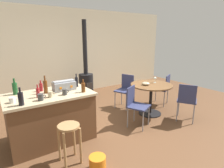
# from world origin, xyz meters

# --- Properties ---
(ground_plane) EXTENTS (8.80, 8.80, 0.00)m
(ground_plane) POSITION_xyz_m (0.00, 0.00, 0.00)
(ground_plane) COLOR brown
(back_wall) EXTENTS (8.00, 0.10, 2.70)m
(back_wall) POSITION_xyz_m (0.00, 2.88, 1.35)
(back_wall) COLOR beige
(back_wall) RESTS_ON ground_plane
(kitchen_island) EXTENTS (1.47, 0.89, 0.89)m
(kitchen_island) POSITION_xyz_m (-1.30, 0.29, 0.45)
(kitchen_island) COLOR brown
(kitchen_island) RESTS_ON ground_plane
(wooden_stool) EXTENTS (0.32, 0.32, 0.61)m
(wooden_stool) POSITION_xyz_m (-1.27, -0.51, 0.45)
(wooden_stool) COLOR #A37A4C
(wooden_stool) RESTS_ON ground_plane
(dining_table) EXTENTS (0.99, 0.99, 0.75)m
(dining_table) POSITION_xyz_m (1.05, 0.11, 0.57)
(dining_table) COLOR black
(dining_table) RESTS_ON ground_plane
(folding_chair_near) EXTENTS (0.53, 0.53, 0.85)m
(folding_chair_near) POSITION_xyz_m (1.78, 0.38, 0.50)
(folding_chair_near) COLOR navy
(folding_chair_near) RESTS_ON ground_plane
(folding_chair_far) EXTENTS (0.52, 0.52, 0.87)m
(folding_chair_far) POSITION_xyz_m (0.83, 0.83, 0.51)
(folding_chair_far) COLOR navy
(folding_chair_far) RESTS_ON ground_plane
(folding_chair_left) EXTENTS (0.53, 0.53, 0.85)m
(folding_chair_left) POSITION_xyz_m (0.34, -0.15, 0.50)
(folding_chair_left) COLOR navy
(folding_chair_left) RESTS_ON ground_plane
(folding_chair_right) EXTENTS (0.55, 0.55, 0.87)m
(folding_chair_right) POSITION_xyz_m (1.41, -0.62, 0.52)
(folding_chair_right) COLOR navy
(folding_chair_right) RESTS_ON ground_plane
(wood_stove) EXTENTS (0.44, 0.45, 2.32)m
(wood_stove) POSITION_xyz_m (0.36, 2.22, 0.56)
(wood_stove) COLOR black
(wood_stove) RESTS_ON ground_plane
(toolbox) EXTENTS (0.40, 0.22, 0.18)m
(toolbox) POSITION_xyz_m (-1.00, 0.35, 0.98)
(toolbox) COLOR gray
(toolbox) RESTS_ON kitchen_island
(bottle_0) EXTENTS (0.07, 0.07, 0.32)m
(bottle_0) POSITION_xyz_m (-1.33, 0.36, 1.01)
(bottle_0) COLOR #603314
(bottle_0) RESTS_ON kitchen_island
(bottle_1) EXTENTS (0.06, 0.06, 0.20)m
(bottle_1) POSITION_xyz_m (-1.37, 0.53, 0.97)
(bottle_1) COLOR maroon
(bottle_1) RESTS_ON kitchen_island
(bottle_2) EXTENTS (0.08, 0.08, 0.27)m
(bottle_2) POSITION_xyz_m (-1.79, -0.05, 0.99)
(bottle_2) COLOR black
(bottle_2) RESTS_ON kitchen_island
(bottle_3) EXTENTS (0.07, 0.07, 0.23)m
(bottle_3) POSITION_xyz_m (-0.75, 0.04, 0.98)
(bottle_3) COLOR #603314
(bottle_3) RESTS_ON kitchen_island
(bottle_4) EXTENTS (0.06, 0.06, 0.22)m
(bottle_4) POSITION_xyz_m (-1.50, 0.19, 0.97)
(bottle_4) COLOR maroon
(bottle_4) RESTS_ON kitchen_island
(bottle_5) EXTENTS (0.06, 0.06, 0.26)m
(bottle_5) POSITION_xyz_m (-0.71, 0.44, 0.99)
(bottle_5) COLOR black
(bottle_5) RESTS_ON kitchen_island
(bottle_6) EXTENTS (0.08, 0.08, 0.28)m
(bottle_6) POSITION_xyz_m (-1.78, 0.57, 1.00)
(bottle_6) COLOR #194C23
(bottle_6) RESTS_ON kitchen_island
(cup_0) EXTENTS (0.12, 0.09, 0.11)m
(cup_0) POSITION_xyz_m (-1.50, 0.01, 0.94)
(cup_0) COLOR #383838
(cup_0) RESTS_ON kitchen_island
(cup_1) EXTENTS (0.12, 0.09, 0.08)m
(cup_1) POSITION_xyz_m (-1.88, 0.15, 0.93)
(cup_1) COLOR white
(cup_1) RESTS_ON kitchen_island
(cup_2) EXTENTS (0.11, 0.08, 0.10)m
(cup_2) POSITION_xyz_m (-1.33, 0.09, 0.94)
(cup_2) COLOR tan
(cup_2) RESTS_ON kitchen_island
(cup_3) EXTENTS (0.12, 0.08, 0.10)m
(cup_3) POSITION_xyz_m (-1.09, 0.07, 0.94)
(cup_3) COLOR #383838
(cup_3) RESTS_ON kitchen_island
(wine_glass) EXTENTS (0.07, 0.07, 0.14)m
(wine_glass) POSITION_xyz_m (1.23, 0.18, 0.86)
(wine_glass) COLOR silver
(wine_glass) RESTS_ON dining_table
(serving_bowl) EXTENTS (0.18, 0.18, 0.07)m
(serving_bowl) POSITION_xyz_m (0.89, 0.15, 0.79)
(serving_bowl) COLOR tan
(serving_bowl) RESTS_ON dining_table
(plastic_bucket) EXTENTS (0.24, 0.24, 0.22)m
(plastic_bucket) POSITION_xyz_m (-1.02, -0.90, 0.11)
(plastic_bucket) COLOR orange
(plastic_bucket) RESTS_ON ground_plane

